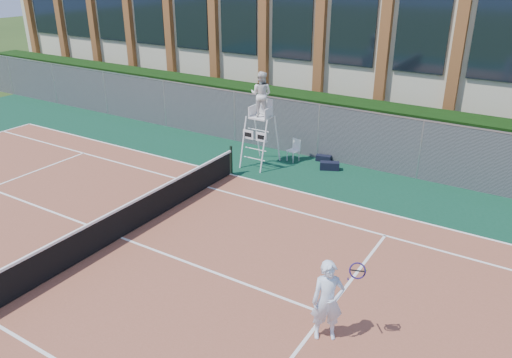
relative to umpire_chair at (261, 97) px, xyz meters
The scene contains 12 objects.
ground 7.55m from the umpire_chair, 93.31° to the right, with size 120.00×120.00×0.00m, color #233814.
apron 6.63m from the umpire_chair, 93.86° to the right, with size 36.00×20.00×0.01m, color #0C3623.
tennis_court 7.54m from the umpire_chair, 93.31° to the right, with size 23.77×10.97×0.02m, color brown.
tennis_net 7.38m from the umpire_chair, 93.31° to the right, with size 0.10×11.30×1.10m.
fence 2.39m from the umpire_chair, 103.11° to the left, with size 40.00×0.06×2.20m, color #595E60, non-canonical shape.
hedge 3.37m from the umpire_chair, 97.87° to the left, with size 40.00×1.40×2.20m, color black.
building 11.01m from the umpire_chair, 92.14° to the left, with size 45.00×10.60×8.22m.
umpire_chair is the anchor object (origin of this frame).
plastic_chair 2.56m from the umpire_chair, 46.54° to the left, with size 0.50×0.50×0.88m.
sports_bag_near 3.67m from the umpire_chair, 18.55° to the left, with size 0.72×0.29×0.31m, color black.
sports_bag_far 3.57m from the umpire_chair, 38.27° to the left, with size 0.59×0.26×0.24m, color black.
tennis_player 10.10m from the umpire_chair, 50.76° to the right, with size 1.07×0.82×1.82m.
Camera 1 is at (9.86, -8.49, 7.27)m, focal length 35.00 mm.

